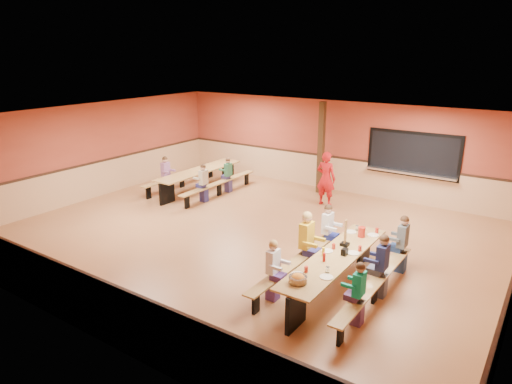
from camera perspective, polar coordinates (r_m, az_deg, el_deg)
The scene contains 23 objects.
ground at distance 11.77m, azimuth -0.89°, elevation -5.47°, with size 12.00×12.00×0.00m, color brown.
room_envelope at distance 11.52m, azimuth -0.91°, elevation -2.30°, with size 12.04×10.04×3.02m.
kitchen_pass_through at distance 14.63m, azimuth 19.01°, elevation 4.26°, with size 2.78×0.28×1.38m.
structural_post at distance 15.07m, azimuth 8.13°, elevation 5.44°, with size 0.18×0.18×3.00m, color #322210.
cafeteria_table_main at distance 9.16m, azimuth 9.86°, elevation -9.09°, with size 1.91×3.70×0.74m.
cafeteria_table_second at distance 15.38m, azimuth -7.05°, elevation 1.99°, with size 1.91×3.70×0.74m.
seated_child_white_left at distance 8.69m, azimuth 2.15°, elevation -9.80°, with size 0.36×0.30×1.19m, color white, non-canonical shape.
seated_adult_yellow at distance 9.69m, azimuth 6.30°, elevation -6.39°, with size 0.44×0.36×1.36m, color gold, non-canonical shape.
seated_child_grey_left at distance 10.56m, azimuth 8.90°, elevation -4.83°, with size 0.38×0.31×1.23m, color white, non-canonical shape.
seated_child_teal_right at distance 8.15m, azimuth 12.68°, elevation -12.37°, with size 0.34×0.28×1.15m, color #0E8F6E, non-canonical shape.
seated_child_navy_right at distance 9.10m, azimuth 15.46°, elevation -8.94°, with size 0.39×0.32×1.25m, color #1B214C, non-canonical shape.
seated_child_char_right at distance 10.21m, azimuth 17.80°, elevation -6.25°, with size 0.39×0.32×1.24m, color #4B5356, non-canonical shape.
seated_child_purple_sec at distance 15.39m, azimuth -11.21°, elevation 2.10°, with size 0.37×0.30×1.21m, color #8B5986, non-canonical shape.
seated_child_green_sec at distance 15.23m, azimuth -3.49°, elevation 2.11°, with size 0.34×0.28×1.14m, color #2F724F, non-canonical shape.
seated_child_tan_sec at distance 14.29m, azimuth -6.57°, elevation 1.09°, with size 0.36×0.29×1.19m, color #AFA58B, non-canonical shape.
standing_woman at distance 13.99m, azimuth 8.74°, elevation 1.68°, with size 0.61×0.40×1.67m, color red.
punch_pitcher at distance 10.01m, azimuth 13.07°, elevation -4.89°, with size 0.16×0.16×0.22m, color #B52518.
chip_bowl at distance 7.98m, azimuth 5.26°, elevation -10.75°, with size 0.32×0.32×0.15m, color #FEA628, non-canonical shape.
napkin_dispenser at distance 9.11m, azimuth 11.01°, elevation -7.35°, with size 0.10×0.14×0.13m, color black.
condiment_mustard at distance 9.00m, azimuth 8.43°, elevation -7.38°, with size 0.06×0.06×0.17m, color yellow.
condiment_ketchup at distance 8.77m, azimuth 8.51°, elevation -8.07°, with size 0.06×0.06×0.17m, color #B2140F.
table_paddle at distance 9.49m, azimuth 11.07°, elevation -5.84°, with size 0.16×0.16×0.56m.
place_settings at distance 9.04m, azimuth 9.95°, elevation -7.56°, with size 0.65×3.30×0.11m, color beige, non-canonical shape.
Camera 1 is at (6.24, -8.88, 4.56)m, focal length 32.00 mm.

